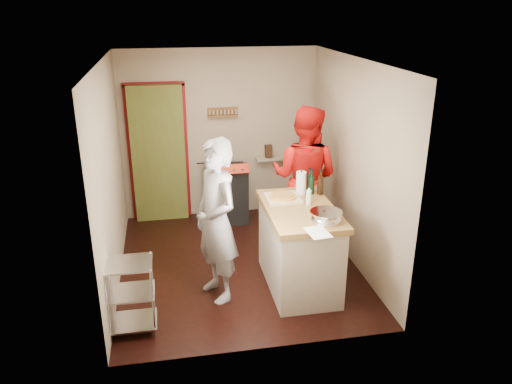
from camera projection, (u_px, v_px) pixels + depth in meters
floor at (238, 263)px, 6.56m from camera, size 3.50×3.50×0.00m
back_wall at (179, 146)px, 7.68m from camera, size 3.00×0.44×2.60m
left_wall at (110, 177)px, 5.84m from camera, size 0.04×3.50×2.60m
right_wall at (353, 163)px, 6.35m from camera, size 0.04×3.50×2.60m
ceiling at (235, 59)px, 5.63m from camera, size 3.00×3.50×0.02m
stove at (227, 193)px, 7.71m from camera, size 0.60×0.63×1.00m
wire_shelving at (131, 293)px, 5.08m from camera, size 0.48×0.40×0.80m
island at (299, 245)px, 5.89m from camera, size 0.79×1.50×1.32m
person_stripe at (216, 221)px, 5.52m from camera, size 0.68×0.81×1.89m
person_red at (304, 177)px, 6.79m from camera, size 1.21×1.15×1.97m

